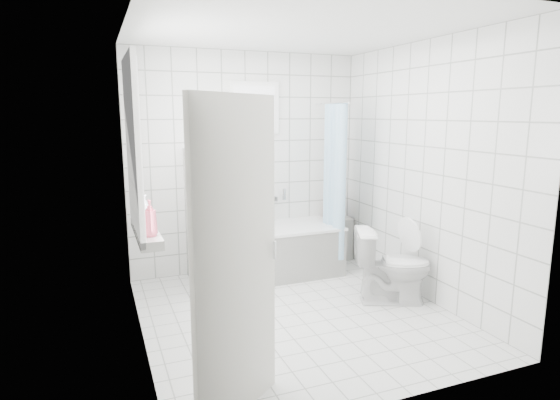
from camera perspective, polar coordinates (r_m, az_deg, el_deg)
name	(u,v)px	position (r m, az deg, el deg)	size (l,w,h in m)	color
ground	(296,314)	(4.59, 1.92, -13.73)	(3.00, 3.00, 0.00)	white
ceiling	(298,28)	(4.25, 2.15, 20.18)	(3.00, 3.00, 0.00)	white
wall_back	(246,163)	(5.63, -4.13, 4.51)	(2.80, 0.02, 2.60)	white
wall_front	(395,211)	(2.94, 13.85, -1.29)	(2.80, 0.02, 2.60)	white
wall_left	(135,188)	(3.89, -17.22, 1.38)	(0.02, 3.00, 2.60)	white
wall_right	(423,172)	(4.96, 17.04, 3.26)	(0.02, 3.00, 2.60)	white
window_left	(136,148)	(4.16, -17.16, 6.11)	(0.01, 0.90, 1.40)	white
window_back	(255,108)	(5.58, -3.08, 11.15)	(0.50, 0.01, 0.50)	white
window_sill	(146,232)	(4.28, -16.03, -3.78)	(0.18, 1.02, 0.08)	white
door	(237,263)	(2.85, -5.28, -7.66)	(0.04, 0.80, 2.00)	silver
bathtub	(272,251)	(5.54, -0.98, -6.24)	(1.59, 0.77, 0.58)	white
partition_wall	(199,220)	(5.14, -9.82, -2.41)	(0.15, 0.85, 1.50)	white
tiled_ledge	(335,239)	(6.16, 6.75, -4.73)	(0.40, 0.24, 0.55)	white
toilet	(393,266)	(4.88, 13.59, -7.80)	(0.42, 0.74, 0.76)	white
curtain_rod	(331,103)	(5.58, 6.29, 11.62)	(0.02, 0.02, 0.80)	silver
shower_curtain	(335,181)	(5.52, 6.74, 2.26)	(0.14, 0.48, 1.78)	#4596CC
tub_faucet	(270,199)	(5.74, -1.25, 0.12)	(0.18, 0.06, 0.06)	silver
sill_bottles	(147,216)	(4.16, -15.89, -1.91)	(0.19, 0.70, 0.30)	#F55F78
ledge_bottles	(336,210)	(6.04, 6.89, -1.24)	(0.17, 0.19, 0.24)	#178C43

